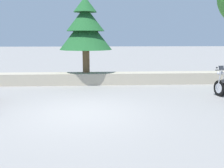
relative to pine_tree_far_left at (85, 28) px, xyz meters
name	(u,v)px	position (x,y,z in m)	size (l,w,h in m)	color
ground_plane	(81,113)	(0.02, -5.04, -2.69)	(120.00, 120.00, 0.00)	gray
stone_wall	(87,79)	(0.02, -0.24, -2.42)	(36.00, 0.80, 0.55)	#A89E89
pine_tree_far_left	(85,28)	(0.00, 0.00, 0.00)	(2.52, 2.52, 3.58)	brown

